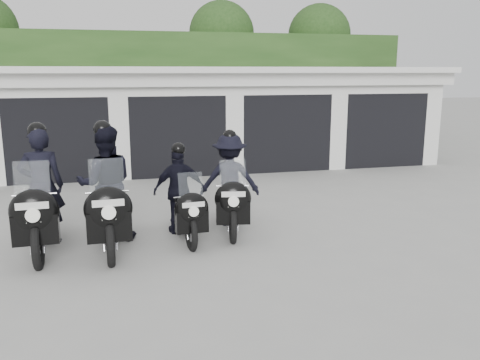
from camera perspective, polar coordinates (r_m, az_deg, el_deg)
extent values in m
plane|color=gray|center=(8.82, -2.29, -6.75)|extent=(80.00, 80.00, 0.00)
cube|color=silver|center=(16.83, -8.23, 7.08)|extent=(16.00, 6.00, 2.80)
cube|color=silver|center=(16.56, -8.31, 12.13)|extent=(16.40, 6.80, 0.16)
cube|color=silver|center=(13.53, -6.96, 11.21)|extent=(16.40, 0.12, 0.40)
cube|color=black|center=(14.03, -6.81, 0.83)|extent=(16.00, 0.06, 0.24)
cube|color=black|center=(15.05, -19.33, 4.78)|extent=(2.60, 2.60, 2.20)
cube|color=silver|center=(13.91, -20.13, 9.97)|extent=(2.60, 0.50, 0.60)
cube|color=silver|center=(13.91, -13.42, 5.83)|extent=(0.50, 0.50, 2.80)
cube|color=black|center=(15.08, -7.49, 5.38)|extent=(2.60, 2.60, 2.20)
cube|color=silver|center=(13.93, -7.15, 10.61)|extent=(2.60, 0.50, 0.60)
cube|color=silver|center=(14.27, -0.81, 6.31)|extent=(0.50, 0.50, 2.80)
cube|color=black|center=(15.72, 3.86, 5.73)|extent=(2.60, 2.60, 2.20)
cube|color=silver|center=(14.63, 5.21, 10.72)|extent=(2.60, 0.50, 0.60)
cube|color=silver|center=(15.27, 10.67, 6.49)|extent=(0.50, 0.50, 2.80)
cube|color=black|center=(16.92, 13.96, 5.86)|extent=(2.60, 2.60, 2.20)
cube|color=silver|center=(15.91, 16.00, 10.43)|extent=(2.60, 0.50, 0.60)
cube|color=silver|center=(16.79, 20.41, 6.44)|extent=(0.50, 0.50, 2.80)
cube|color=#1E3B15|center=(20.76, -9.43, 10.07)|extent=(20.00, 2.00, 4.30)
sphere|color=#1E3B15|center=(22.72, -2.09, 16.07)|extent=(2.80, 2.80, 2.80)
cylinder|color=black|center=(22.70, -2.03, 9.12)|extent=(0.24, 0.24, 3.30)
sphere|color=#1E3B15|center=(24.05, 8.88, 15.72)|extent=(2.80, 2.80, 2.80)
cylinder|color=black|center=(24.03, 8.66, 9.17)|extent=(0.24, 0.24, 3.30)
torus|color=black|center=(8.15, -21.75, -6.70)|extent=(0.15, 0.82, 0.81)
torus|color=black|center=(9.68, -20.86, -3.70)|extent=(0.15, 0.82, 0.81)
cube|color=#98989C|center=(8.91, -21.29, -4.55)|extent=(0.31, 0.62, 0.36)
cube|color=black|center=(8.94, -21.21, -5.69)|extent=(0.14, 1.45, 0.07)
ellipsoid|color=black|center=(8.63, -21.59, -2.49)|extent=(0.38, 0.65, 0.32)
cube|color=black|center=(9.09, -21.33, -1.61)|extent=(0.31, 0.62, 0.11)
ellipsoid|color=black|center=(7.92, -22.11, -3.31)|extent=(0.72, 0.39, 0.67)
cube|color=black|center=(7.99, -21.96, -5.08)|extent=(0.66, 0.27, 0.45)
cube|color=#B2BFC6|center=(7.85, -22.34, -0.10)|extent=(0.50, 0.15, 0.57)
cylinder|color=silver|center=(8.09, -22.06, -1.53)|extent=(0.63, 0.05, 0.03)
cube|color=silver|center=(7.70, -22.33, -2.71)|extent=(0.45, 0.03, 0.10)
cube|color=silver|center=(7.79, -22.18, -4.08)|extent=(0.20, 0.02, 0.11)
imported|color=black|center=(9.08, -21.39, -0.64)|extent=(0.73, 0.49, 1.96)
sphere|color=black|center=(8.93, -21.85, 5.11)|extent=(0.30, 0.30, 0.30)
torus|color=black|center=(7.94, -14.39, -6.67)|extent=(0.15, 0.82, 0.82)
torus|color=black|center=(9.49, -14.72, -3.58)|extent=(0.15, 0.82, 0.82)
cube|color=#98989C|center=(8.71, -14.60, -4.45)|extent=(0.32, 0.63, 0.36)
cube|color=black|center=(8.74, -14.53, -5.62)|extent=(0.15, 1.46, 0.07)
ellipsoid|color=black|center=(8.43, -14.70, -2.32)|extent=(0.39, 0.66, 0.32)
cube|color=black|center=(8.89, -14.80, -1.43)|extent=(0.32, 0.63, 0.11)
ellipsoid|color=black|center=(7.70, -14.57, -3.15)|extent=(0.72, 0.40, 0.67)
cube|color=black|center=(7.77, -14.47, -4.99)|extent=(0.66, 0.27, 0.45)
cube|color=#B2BFC6|center=(7.63, -14.76, 0.17)|extent=(0.50, 0.15, 0.57)
cylinder|color=silver|center=(7.87, -14.70, -1.31)|extent=(0.63, 0.06, 0.03)
cube|color=silver|center=(7.48, -14.58, -2.53)|extent=(0.45, 0.03, 0.10)
cube|color=silver|center=(7.57, -14.50, -3.95)|extent=(0.20, 0.02, 0.11)
imported|color=black|center=(8.88, -14.86, -0.42)|extent=(0.99, 0.78, 1.97)
sphere|color=black|center=(8.73, -15.19, 5.51)|extent=(0.30, 0.30, 0.30)
torus|color=black|center=(8.35, -5.51, -5.90)|extent=(0.14, 0.66, 0.65)
torus|color=black|center=(9.56, -7.20, -3.60)|extent=(0.14, 0.66, 0.65)
cube|color=#98989C|center=(8.95, -6.45, -4.26)|extent=(0.27, 0.51, 0.29)
cube|color=black|center=(8.98, -6.40, -5.16)|extent=(0.15, 1.16, 0.05)
ellipsoid|color=black|center=(8.73, -6.29, -2.62)|extent=(0.33, 0.53, 0.26)
cube|color=black|center=(9.09, -6.79, -1.92)|extent=(0.27, 0.51, 0.09)
ellipsoid|color=black|center=(8.17, -5.46, -3.25)|extent=(0.58, 0.33, 0.54)
cube|color=black|center=(8.22, -5.44, -4.63)|extent=(0.53, 0.23, 0.36)
cube|color=#B2BFC6|center=(8.10, -5.56, -0.77)|extent=(0.40, 0.13, 0.46)
cylinder|color=silver|center=(8.29, -5.76, -1.87)|extent=(0.50, 0.06, 0.02)
cube|color=silver|center=(8.00, -5.24, -2.79)|extent=(0.36, 0.04, 0.08)
cube|color=silver|center=(8.06, -5.26, -3.84)|extent=(0.16, 0.02, 0.09)
imported|color=black|center=(9.08, -6.83, -1.14)|extent=(0.95, 0.59, 1.57)
sphere|color=black|center=(8.94, -6.95, 3.45)|extent=(0.24, 0.24, 0.24)
torus|color=black|center=(8.68, -0.82, -4.95)|extent=(0.23, 0.73, 0.72)
torus|color=black|center=(10.04, -1.27, -2.57)|extent=(0.23, 0.73, 0.72)
cube|color=#98989C|center=(9.36, -1.07, -3.24)|extent=(0.34, 0.58, 0.31)
cube|color=black|center=(9.38, -1.06, -4.19)|extent=(0.30, 1.27, 0.06)
ellipsoid|color=black|center=(9.11, -1.02, -1.49)|extent=(0.41, 0.61, 0.28)
cube|color=black|center=(9.52, -1.16, -0.77)|extent=(0.34, 0.58, 0.10)
ellipsoid|color=black|center=(8.48, -0.80, -2.12)|extent=(0.67, 0.43, 0.59)
cube|color=black|center=(8.54, -0.79, -3.59)|extent=(0.60, 0.31, 0.39)
cube|color=#B2BFC6|center=(8.42, -0.82, 0.52)|extent=(0.45, 0.19, 0.50)
cylinder|color=silver|center=(8.63, -0.87, -0.66)|extent=(0.55, 0.12, 0.03)
cube|color=silver|center=(8.29, -0.73, -1.62)|extent=(0.39, 0.08, 0.09)
cube|color=silver|center=(8.36, -0.74, -2.74)|extent=(0.18, 0.04, 0.10)
imported|color=black|center=(9.51, -1.17, 0.05)|extent=(1.20, 0.76, 1.73)
sphere|color=black|center=(9.37, -1.19, 4.88)|extent=(0.27, 0.27, 0.27)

